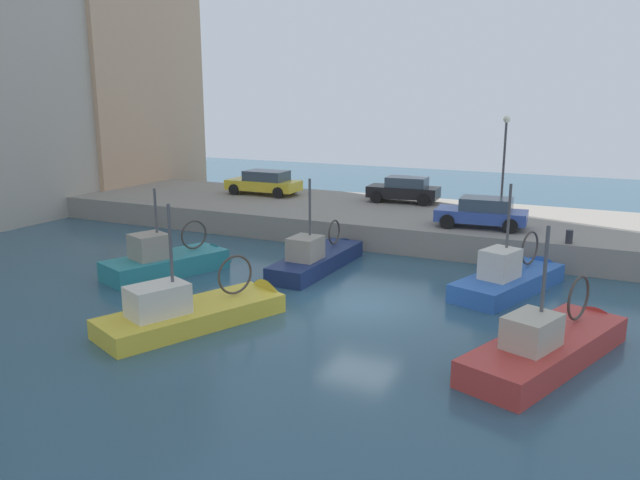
{
  "coord_description": "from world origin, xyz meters",
  "views": [
    {
      "loc": [
        -18.81,
        -7.52,
        7.02
      ],
      "look_at": [
        3.55,
        3.26,
        1.2
      ],
      "focal_mm": 34.89,
      "sensor_mm": 36.0,
      "label": 1
    }
  ],
  "objects_px": {
    "fishing_boat_navy": "(320,265)",
    "parked_car_black": "(404,189)",
    "parked_car_blue": "(483,212)",
    "fishing_boat_red": "(552,355)",
    "fishing_boat_blue": "(513,285)",
    "quay_streetlamp": "(505,148)",
    "parked_car_yellow": "(264,182)",
    "mooring_bollard_mid": "(569,237)",
    "fishing_boat_yellow": "(203,318)",
    "fishing_boat_teal": "(173,269)"
  },
  "relations": [
    {
      "from": "fishing_boat_navy",
      "to": "parked_car_black",
      "type": "height_order",
      "value": "fishing_boat_navy"
    },
    {
      "from": "fishing_boat_navy",
      "to": "parked_car_blue",
      "type": "bearing_deg",
      "value": -45.98
    },
    {
      "from": "parked_car_blue",
      "to": "fishing_boat_red",
      "type": "bearing_deg",
      "value": -159.03
    },
    {
      "from": "fishing_boat_blue",
      "to": "fishing_boat_navy",
      "type": "bearing_deg",
      "value": 93.4
    },
    {
      "from": "fishing_boat_blue",
      "to": "fishing_boat_red",
      "type": "bearing_deg",
      "value": -161.83
    },
    {
      "from": "parked_car_blue",
      "to": "quay_streetlamp",
      "type": "xyz_separation_m",
      "value": [
        4.03,
        -0.11,
        2.56
      ]
    },
    {
      "from": "parked_car_blue",
      "to": "parked_car_yellow",
      "type": "height_order",
      "value": "parked_car_yellow"
    },
    {
      "from": "mooring_bollard_mid",
      "to": "fishing_boat_yellow",
      "type": "bearing_deg",
      "value": 138.14
    },
    {
      "from": "fishing_boat_red",
      "to": "parked_car_yellow",
      "type": "distance_m",
      "value": 23.2
    },
    {
      "from": "mooring_bollard_mid",
      "to": "fishing_boat_navy",
      "type": "bearing_deg",
      "value": 111.75
    },
    {
      "from": "parked_car_yellow",
      "to": "quay_streetlamp",
      "type": "distance_m",
      "value": 14.0
    },
    {
      "from": "parked_car_yellow",
      "to": "fishing_boat_red",
      "type": "bearing_deg",
      "value": -129.64
    },
    {
      "from": "parked_car_blue",
      "to": "mooring_bollard_mid",
      "type": "height_order",
      "value": "parked_car_blue"
    },
    {
      "from": "fishing_boat_teal",
      "to": "mooring_bollard_mid",
      "type": "distance_m",
      "value": 15.98
    },
    {
      "from": "fishing_boat_teal",
      "to": "parked_car_black",
      "type": "bearing_deg",
      "value": -21.44
    },
    {
      "from": "parked_car_yellow",
      "to": "parked_car_blue",
      "type": "bearing_deg",
      "value": -106.02
    },
    {
      "from": "fishing_boat_navy",
      "to": "parked_car_blue",
      "type": "distance_m",
      "value": 7.86
    },
    {
      "from": "fishing_boat_navy",
      "to": "quay_streetlamp",
      "type": "bearing_deg",
      "value": -31.01
    },
    {
      "from": "fishing_boat_teal",
      "to": "fishing_boat_yellow",
      "type": "distance_m",
      "value": 6.03
    },
    {
      "from": "fishing_boat_navy",
      "to": "fishing_boat_yellow",
      "type": "distance_m",
      "value": 7.34
    },
    {
      "from": "fishing_boat_yellow",
      "to": "quay_streetlamp",
      "type": "relative_size",
      "value": 1.42
    },
    {
      "from": "fishing_boat_navy",
      "to": "mooring_bollard_mid",
      "type": "bearing_deg",
      "value": -68.25
    },
    {
      "from": "fishing_boat_yellow",
      "to": "parked_car_black",
      "type": "height_order",
      "value": "fishing_boat_yellow"
    },
    {
      "from": "fishing_boat_red",
      "to": "fishing_boat_navy",
      "type": "distance_m",
      "value": 11.12
    },
    {
      "from": "fishing_boat_navy",
      "to": "parked_car_black",
      "type": "relative_size",
      "value": 1.67
    },
    {
      "from": "fishing_boat_blue",
      "to": "parked_car_black",
      "type": "xyz_separation_m",
      "value": [
        9.74,
        7.46,
        1.79
      ]
    },
    {
      "from": "fishing_boat_yellow",
      "to": "parked_car_black",
      "type": "distance_m",
      "value": 17.63
    },
    {
      "from": "fishing_boat_red",
      "to": "quay_streetlamp",
      "type": "distance_m",
      "value": 16.0
    },
    {
      "from": "fishing_boat_blue",
      "to": "parked_car_black",
      "type": "height_order",
      "value": "fishing_boat_blue"
    },
    {
      "from": "fishing_boat_yellow",
      "to": "mooring_bollard_mid",
      "type": "bearing_deg",
      "value": -41.86
    },
    {
      "from": "fishing_boat_navy",
      "to": "fishing_boat_blue",
      "type": "bearing_deg",
      "value": -86.6
    },
    {
      "from": "fishing_boat_navy",
      "to": "fishing_boat_red",
      "type": "bearing_deg",
      "value": -119.69
    },
    {
      "from": "fishing_boat_red",
      "to": "fishing_boat_blue",
      "type": "distance_m",
      "value": 6.28
    },
    {
      "from": "mooring_bollard_mid",
      "to": "quay_streetlamp",
      "type": "height_order",
      "value": "quay_streetlamp"
    },
    {
      "from": "parked_car_black",
      "to": "parked_car_yellow",
      "type": "bearing_deg",
      "value": 96.46
    },
    {
      "from": "fishing_boat_teal",
      "to": "quay_streetlamp",
      "type": "distance_m",
      "value": 17.06
    },
    {
      "from": "fishing_boat_red",
      "to": "parked_car_yellow",
      "type": "height_order",
      "value": "fishing_boat_red"
    },
    {
      "from": "fishing_boat_red",
      "to": "parked_car_blue",
      "type": "height_order",
      "value": "fishing_boat_red"
    },
    {
      "from": "fishing_boat_teal",
      "to": "parked_car_blue",
      "type": "relative_size",
      "value": 1.45
    },
    {
      "from": "fishing_boat_red",
      "to": "fishing_boat_teal",
      "type": "distance_m",
      "value": 14.87
    },
    {
      "from": "fishing_boat_teal",
      "to": "parked_car_black",
      "type": "xyz_separation_m",
      "value": [
        13.44,
        -5.28,
        1.79
      ]
    },
    {
      "from": "parked_car_yellow",
      "to": "mooring_bollard_mid",
      "type": "distance_m",
      "value": 18.3
    },
    {
      "from": "fishing_boat_red",
      "to": "fishing_boat_blue",
      "type": "height_order",
      "value": "fishing_boat_blue"
    },
    {
      "from": "fishing_boat_blue",
      "to": "quay_streetlamp",
      "type": "height_order",
      "value": "quay_streetlamp"
    },
    {
      "from": "fishing_boat_blue",
      "to": "fishing_boat_yellow",
      "type": "distance_m",
      "value": 11.37
    },
    {
      "from": "parked_car_blue",
      "to": "mooring_bollard_mid",
      "type": "bearing_deg",
      "value": -113.18
    },
    {
      "from": "parked_car_blue",
      "to": "fishing_boat_blue",
      "type": "bearing_deg",
      "value": -155.74
    },
    {
      "from": "fishing_boat_teal",
      "to": "mooring_bollard_mid",
      "type": "xyz_separation_m",
      "value": [
        6.95,
        -14.32,
        1.34
      ]
    },
    {
      "from": "mooring_bollard_mid",
      "to": "fishing_boat_red",
      "type": "bearing_deg",
      "value": -177.69
    },
    {
      "from": "parked_car_black",
      "to": "mooring_bollard_mid",
      "type": "relative_size",
      "value": 7.21
    }
  ]
}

